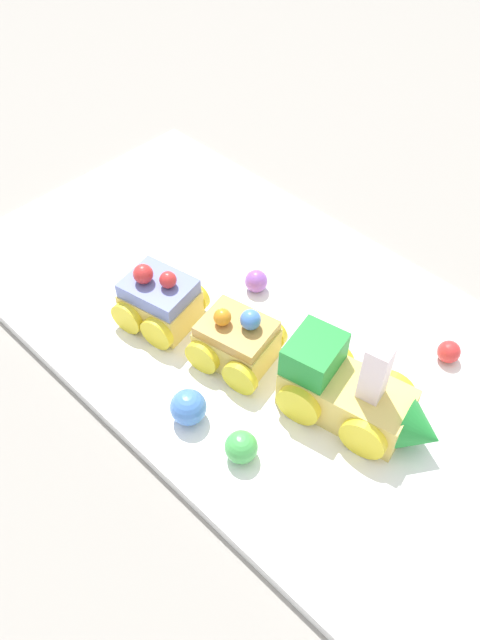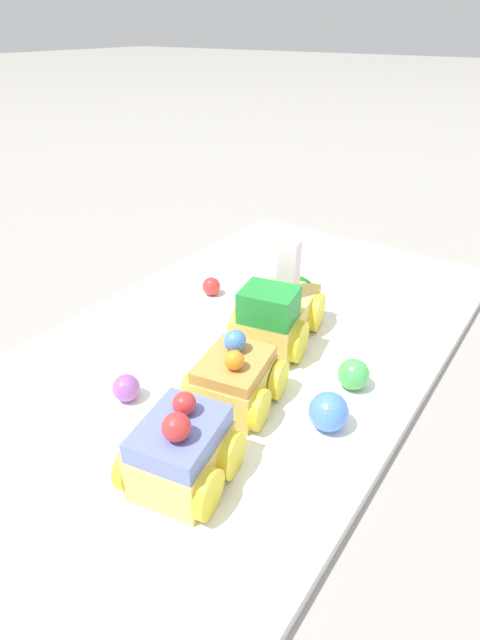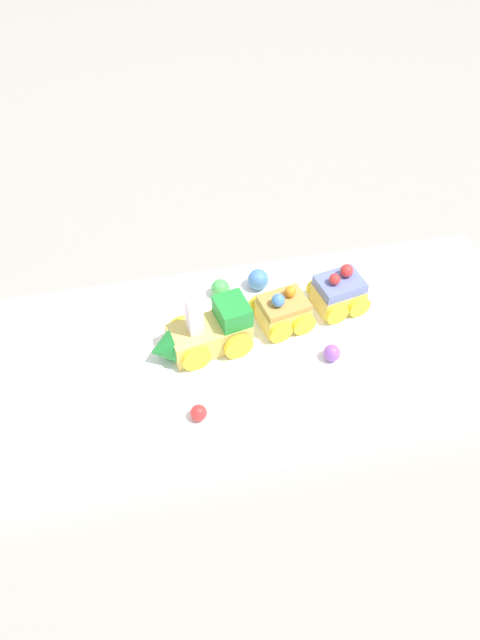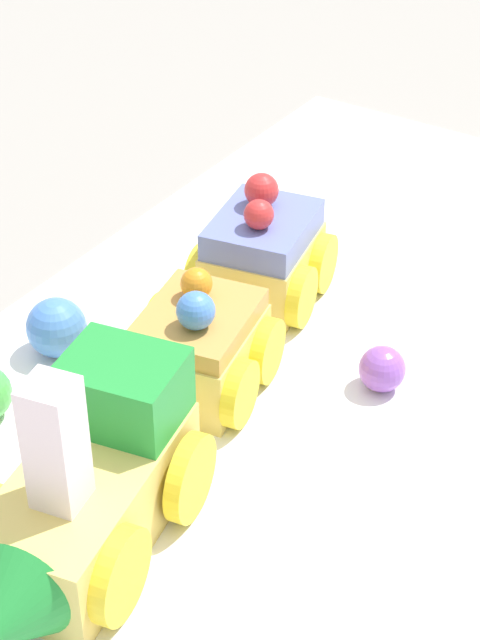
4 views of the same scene
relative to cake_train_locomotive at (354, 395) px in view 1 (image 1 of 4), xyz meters
The scene contains 9 objects.
ground_plane 0.10m from the cake_train_locomotive, 164.09° to the left, with size 10.00×10.00×0.00m, color gray.
display_board 0.09m from the cake_train_locomotive, 164.09° to the left, with size 0.72×0.34×0.01m, color white.
cake_train_locomotive is the anchor object (origin of this frame).
cake_car_caramel 0.11m from the cake_train_locomotive, 168.74° to the right, with size 0.08×0.08×0.06m.
cake_car_blueberry 0.20m from the cake_train_locomotive, 168.68° to the right, with size 0.08×0.08×0.07m.
gumball_red 0.11m from the cake_train_locomotive, 76.43° to the left, with size 0.02×0.02×0.02m, color red.
gumball_blue 0.14m from the cake_train_locomotive, 134.22° to the right, with size 0.03×0.03×0.03m, color #4C84E0.
gumball_purple 0.17m from the cake_train_locomotive, 161.62° to the left, with size 0.02×0.02×0.02m, color #9956C6.
gumball_green 0.10m from the cake_train_locomotive, 112.35° to the right, with size 0.03×0.03×0.03m, color #4CBC56.
Camera 1 is at (0.22, -0.30, 0.45)m, focal length 35.00 mm.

